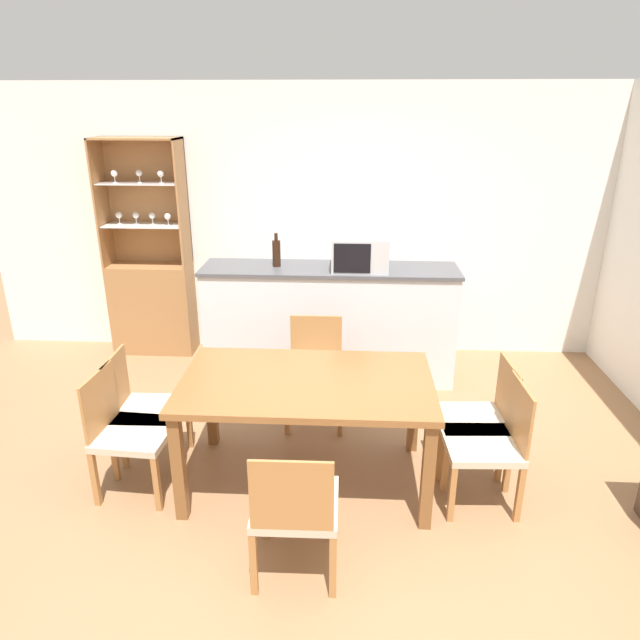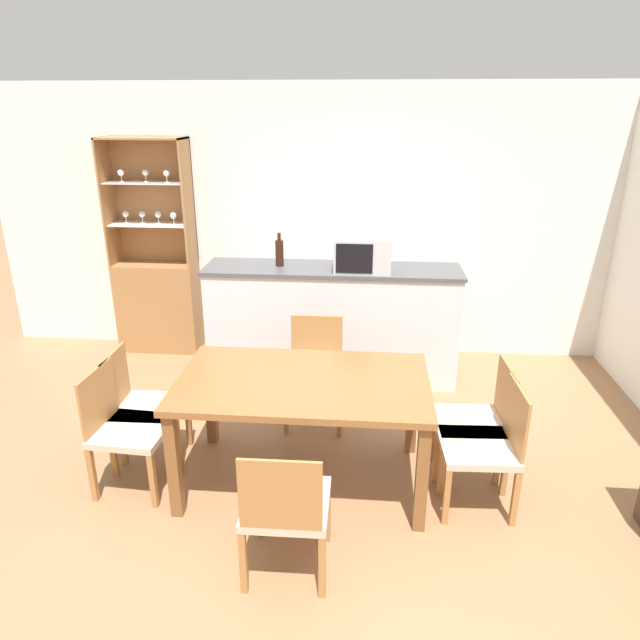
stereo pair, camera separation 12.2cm
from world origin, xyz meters
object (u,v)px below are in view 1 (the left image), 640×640
display_cabinet (152,292)px  dining_chair_side_left_far (144,410)px  dining_chair_side_right_far (479,419)px  dining_chair_head_far (315,371)px  dining_chair_side_right_near (488,443)px  dining_chair_side_left_near (129,431)px  dining_chair_head_near (295,508)px  microwave (360,253)px  wine_bottle (276,253)px  dining_table (307,392)px

display_cabinet → dining_chair_side_left_far: display_cabinet is taller
dining_chair_side_left_far → dining_chair_side_right_far: (2.24, 0.00, 0.00)m
dining_chair_head_far → dining_chair_side_right_near: same height
display_cabinet → dining_chair_side_left_near: size_ratio=2.56×
dining_chair_side_left_far → dining_chair_head_near: (1.12, -0.94, 0.00)m
microwave → dining_chair_side_left_near: bearing=-130.9°
dining_chair_side_left_far → dining_chair_side_right_far: 2.24m
display_cabinet → dining_chair_head_far: display_cabinet is taller
display_cabinet → wine_bottle: (1.31, -0.48, 0.54)m
dining_chair_side_right_far → dining_chair_side_left_near: bearing=94.0°
dining_chair_side_right_far → wine_bottle: size_ratio=2.78×
dining_chair_side_right_far → display_cabinet: bearing=52.3°
dining_chair_side_left_far → dining_chair_side_right_near: 2.25m
dining_table → dining_chair_side_right_near: (1.12, -0.14, -0.24)m
dining_table → wine_bottle: size_ratio=5.40×
dining_chair_side_left_near → dining_table: bearing=100.8°
dining_chair_side_left_far → microwave: size_ratio=1.71×
dining_table → wine_bottle: 1.72m
display_cabinet → dining_chair_head_near: size_ratio=2.56×
dining_table → dining_chair_side_left_far: 1.15m
dining_chair_side_left_far → dining_chair_side_right_near: same height
dining_chair_side_right_far → dining_chair_head_near: size_ratio=1.00×
dining_table → dining_chair_head_far: 0.83m
display_cabinet → dining_chair_side_right_far: bearing=-34.6°
dining_chair_head_near → wine_bottle: size_ratio=2.78×
dining_table → wine_bottle: (-0.38, 1.60, 0.50)m
dining_table → wine_bottle: bearing=103.5°
wine_bottle → dining_chair_side_left_far: bearing=-116.7°
dining_chair_side_right_near → microwave: microwave is taller
microwave → wine_bottle: size_ratio=1.62×
dining_chair_head_near → dining_chair_side_left_near: bearing=148.7°
display_cabinet → dining_chair_side_left_far: 2.04m
dining_table → dining_chair_side_left_near: size_ratio=1.94×
dining_chair_side_left_near → dining_chair_side_right_near: size_ratio=1.00×
dining_chair_head_near → microwave: microwave is taller
dining_table → display_cabinet: bearing=129.2°
dining_chair_side_left_far → dining_chair_head_far: (1.12, 0.66, 0.00)m
dining_chair_side_right_far → dining_chair_head_far: bearing=56.5°
display_cabinet → dining_chair_side_left_near: (0.58, -2.22, -0.20)m
dining_table → dining_chair_side_left_near: dining_chair_side_left_near is taller
display_cabinet → dining_chair_side_right_far: size_ratio=2.56×
dining_chair_head_far → dining_chair_head_near: size_ratio=1.00×
dining_chair_side_left_far → dining_chair_side_left_near: 0.28m
microwave → wine_bottle: 0.72m
display_cabinet → dining_chair_side_right_near: 3.59m
dining_chair_head_far → dining_chair_side_left_near: same height
dining_chair_side_right_near → microwave: 2.00m
dining_chair_side_left_far → dining_chair_head_far: size_ratio=1.00×
dining_chair_head_near → microwave: size_ratio=1.71×
dining_chair_side_left_far → microwave: microwave is taller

